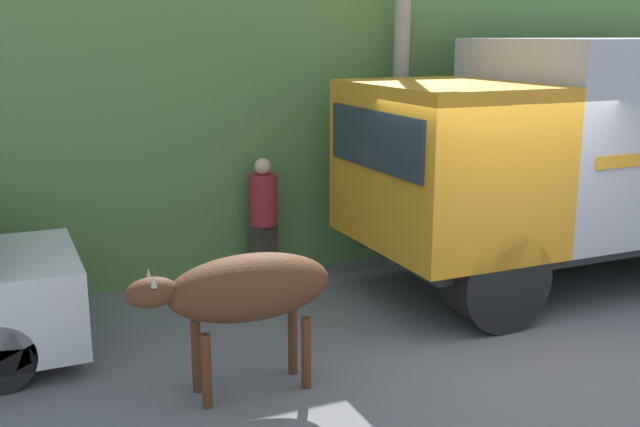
# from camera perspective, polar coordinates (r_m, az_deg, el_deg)

# --- Properties ---
(ground_plane) EXTENTS (60.00, 60.00, 0.00)m
(ground_plane) POSITION_cam_1_polar(r_m,az_deg,el_deg) (8.52, 14.48, -8.97)
(ground_plane) COLOR slate
(hillside_embankment) EXTENTS (32.00, 6.88, 3.98)m
(hillside_embankment) POSITION_cam_1_polar(r_m,az_deg,el_deg) (13.75, -2.45, 8.47)
(hillside_embankment) COLOR #568442
(hillside_embankment) RESTS_ON ground_plane
(cargo_truck) EXTENTS (6.17, 2.51, 3.14)m
(cargo_truck) POSITION_cam_1_polar(r_m,az_deg,el_deg) (10.34, 20.15, 4.75)
(cargo_truck) COLOR #2D2D2D
(cargo_truck) RESTS_ON ground_plane
(brown_cow) EXTENTS (1.86, 0.61, 1.30)m
(brown_cow) POSITION_cam_1_polar(r_m,az_deg,el_deg) (6.74, -5.71, -5.82)
(brown_cow) COLOR #512D19
(brown_cow) RESTS_ON ground_plane
(pedestrian_on_hill) EXTENTS (0.47, 0.47, 1.64)m
(pedestrian_on_hill) POSITION_cam_1_polar(r_m,az_deg,el_deg) (9.83, -4.33, -0.09)
(pedestrian_on_hill) COLOR #38332D
(pedestrian_on_hill) RESTS_ON ground_plane
(utility_pole) EXTENTS (0.90, 0.21, 6.42)m
(utility_pole) POSITION_cam_1_polar(r_m,az_deg,el_deg) (10.37, 6.29, 14.17)
(utility_pole) COLOR #9E998E
(utility_pole) RESTS_ON ground_plane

